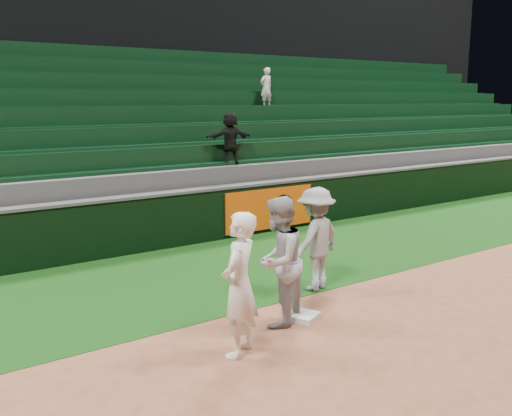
{
  "coord_description": "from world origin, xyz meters",
  "views": [
    {
      "loc": [
        -5.28,
        -6.06,
        3.27
      ],
      "look_at": [
        0.66,
        2.3,
        1.3
      ],
      "focal_mm": 40.0,
      "sensor_mm": 36.0,
      "label": 1
    }
  ],
  "objects_px": {
    "first_base": "(303,316)",
    "base_coach": "(316,239)",
    "first_baseman": "(239,285)",
    "baserunner": "(279,261)"
  },
  "relations": [
    {
      "from": "first_baseman",
      "to": "baserunner",
      "type": "height_order",
      "value": "baserunner"
    },
    {
      "from": "first_base",
      "to": "first_baseman",
      "type": "height_order",
      "value": "first_baseman"
    },
    {
      "from": "first_baseman",
      "to": "base_coach",
      "type": "xyz_separation_m",
      "value": [
        2.5,
        1.38,
        -0.04
      ]
    },
    {
      "from": "first_base",
      "to": "base_coach",
      "type": "height_order",
      "value": "base_coach"
    },
    {
      "from": "first_baseman",
      "to": "base_coach",
      "type": "height_order",
      "value": "first_baseman"
    },
    {
      "from": "first_base",
      "to": "base_coach",
      "type": "bearing_deg",
      "value": 41.6
    },
    {
      "from": "first_base",
      "to": "baserunner",
      "type": "bearing_deg",
      "value": 166.64
    },
    {
      "from": "first_baseman",
      "to": "baserunner",
      "type": "xyz_separation_m",
      "value": [
        1.03,
        0.52,
        0.01
      ]
    },
    {
      "from": "first_base",
      "to": "base_coach",
      "type": "distance_m",
      "value": 1.67
    },
    {
      "from": "first_base",
      "to": "first_baseman",
      "type": "bearing_deg",
      "value": -163.37
    }
  ]
}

